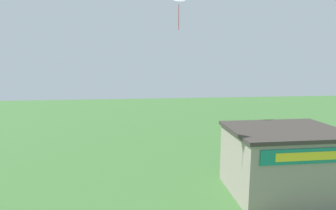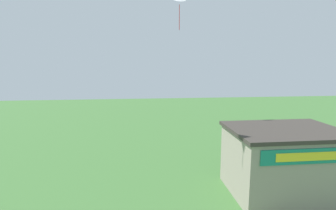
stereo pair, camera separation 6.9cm
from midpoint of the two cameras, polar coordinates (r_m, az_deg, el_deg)
name	(u,v)px [view 2 (the right image)]	position (r m, az deg, el deg)	size (l,w,h in m)	color
seaside_building	(284,161)	(19.57, 23.94, -11.05)	(7.28, 5.50, 4.48)	gray
kite_white_delta	(179,0)	(23.05, 2.60, 21.92)	(1.15, 1.05, 2.77)	white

